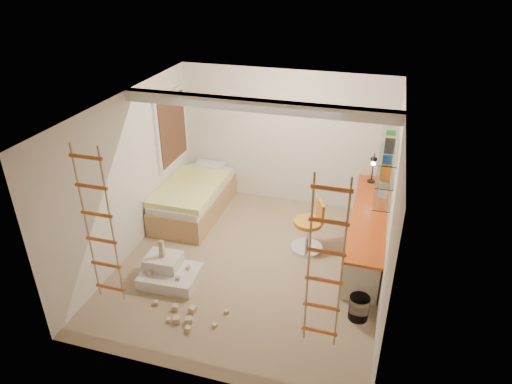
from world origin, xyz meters
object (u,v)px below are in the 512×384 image
(desk, at_px, (367,231))
(bed, at_px, (194,198))
(play_platform, at_px, (169,272))
(swivel_chair, at_px, (309,232))

(desk, distance_m, bed, 3.22)
(bed, height_order, play_platform, bed)
(play_platform, bearing_deg, swivel_chair, 36.37)
(bed, bearing_deg, desk, -6.49)
(desk, xyz_separation_m, swivel_chair, (-0.91, -0.20, -0.07))
(swivel_chair, height_order, play_platform, swivel_chair)
(desk, xyz_separation_m, play_platform, (-2.79, -1.59, -0.26))
(swivel_chair, bearing_deg, desk, 12.36)
(bed, distance_m, play_platform, 2.00)
(bed, xyz_separation_m, play_platform, (0.40, -1.95, -0.18))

